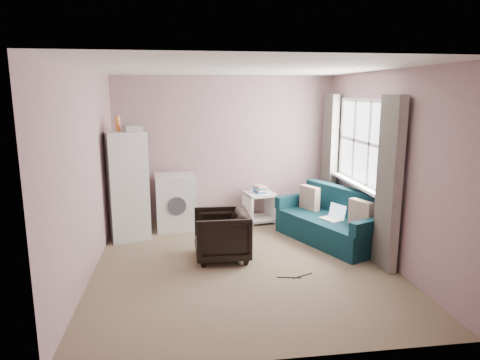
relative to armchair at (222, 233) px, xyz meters
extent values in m
cube|color=#7F6D53|center=(0.26, -0.21, -0.37)|extent=(3.80, 4.20, 0.02)
cube|color=silver|center=(0.26, -0.21, 2.15)|extent=(3.80, 4.20, 0.02)
cube|color=gray|center=(0.26, 1.90, 0.89)|extent=(3.80, 0.02, 2.50)
cube|color=gray|center=(0.26, -2.32, 0.89)|extent=(3.80, 0.02, 2.50)
cube|color=gray|center=(-1.65, -0.21, 0.89)|extent=(0.02, 4.20, 2.50)
cube|color=gray|center=(2.17, -0.21, 0.89)|extent=(0.02, 4.20, 2.50)
cube|color=white|center=(2.14, 0.49, 1.14)|extent=(0.01, 1.60, 1.20)
imported|color=black|center=(0.00, 0.00, 0.00)|extent=(0.66, 0.71, 0.73)
cube|color=silver|center=(-1.34, 1.07, 0.46)|extent=(0.71, 0.71, 1.65)
cube|color=#3A3A40|center=(-1.07, 1.15, 0.25)|extent=(0.16, 0.51, 0.02)
cube|color=#3A3A40|center=(-1.12, 1.35, 0.72)|extent=(0.03, 0.03, 0.47)
cube|color=silver|center=(-1.06, 1.13, 0.79)|extent=(0.12, 0.38, 0.57)
cylinder|color=orange|center=(-1.43, 1.09, 1.40)|extent=(0.09, 0.09, 0.23)
cube|color=#A8A89E|center=(-1.21, 1.01, 1.33)|extent=(0.32, 0.34, 0.08)
cube|color=silver|center=(-0.63, 1.46, 0.08)|extent=(0.68, 0.68, 0.89)
cube|color=#3A3A40|center=(-0.62, 1.44, 0.50)|extent=(0.64, 0.62, 0.05)
cylinder|color=#3A3A40|center=(-0.60, 1.14, 0.09)|extent=(0.29, 0.05, 0.29)
cube|color=white|center=(0.81, 1.57, 0.14)|extent=(0.56, 0.56, 0.04)
cube|color=white|center=(0.81, 1.57, -0.30)|extent=(0.56, 0.56, 0.04)
cube|color=white|center=(0.60, 1.53, -0.10)|extent=(0.13, 0.48, 0.53)
cube|color=white|center=(1.03, 1.61, -0.10)|extent=(0.13, 0.48, 0.53)
cube|color=#246597|center=(0.81, 1.57, 0.17)|extent=(0.20, 0.26, 0.03)
cube|color=beige|center=(0.82, 1.58, 0.21)|extent=(0.22, 0.27, 0.03)
cube|color=#246597|center=(0.80, 1.58, 0.24)|extent=(0.18, 0.25, 0.03)
cube|color=beige|center=(0.82, 1.57, 0.27)|extent=(0.22, 0.27, 0.03)
cube|color=#0D343F|center=(1.69, 0.45, -0.18)|extent=(1.40, 1.86, 0.37)
cube|color=#0D343F|center=(1.97, 0.58, 0.21)|extent=(0.83, 1.61, 0.41)
cube|color=#0D343F|center=(2.01, -0.29, 0.10)|extent=(0.78, 0.44, 0.19)
cube|color=#0D343F|center=(1.36, 1.19, 0.10)|extent=(0.78, 0.44, 0.19)
cube|color=tan|center=(1.95, -0.03, 0.20)|extent=(0.25, 0.39, 0.37)
cube|color=tan|center=(1.51, 0.97, 0.20)|extent=(0.25, 0.39, 0.37)
cube|color=white|center=(1.66, 0.34, 0.02)|extent=(0.32, 0.37, 0.02)
cube|color=silver|center=(1.76, 0.38, 0.13)|extent=(0.18, 0.30, 0.20)
cube|color=white|center=(2.08, 0.49, 0.51)|extent=(0.14, 1.70, 0.04)
cube|color=white|center=(2.13, 0.49, 0.54)|extent=(0.02, 1.68, 0.05)
cube|color=white|center=(2.13, 0.49, 1.14)|extent=(0.02, 1.68, 0.05)
cube|color=white|center=(2.13, 0.49, 1.74)|extent=(0.02, 1.68, 0.05)
cube|color=white|center=(2.13, -0.31, 1.14)|extent=(0.02, 0.05, 1.20)
cube|color=white|center=(2.13, 0.22, 1.14)|extent=(0.02, 0.05, 1.20)
cube|color=white|center=(2.13, 0.76, 1.14)|extent=(0.02, 0.05, 1.20)
cube|color=white|center=(2.13, 1.29, 1.14)|extent=(0.02, 0.05, 1.20)
cube|color=beige|center=(2.04, -0.59, 0.74)|extent=(0.12, 0.46, 2.18)
cube|color=beige|center=(2.04, 1.57, 0.74)|extent=(0.12, 0.46, 2.18)
cylinder|color=black|center=(0.93, -0.72, -0.36)|extent=(0.28, 0.13, 0.01)
cylinder|color=black|center=(0.75, -0.75, -0.36)|extent=(0.30, 0.07, 0.01)
camera|label=1|loc=(-0.52, -5.46, 1.84)|focal=32.00mm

